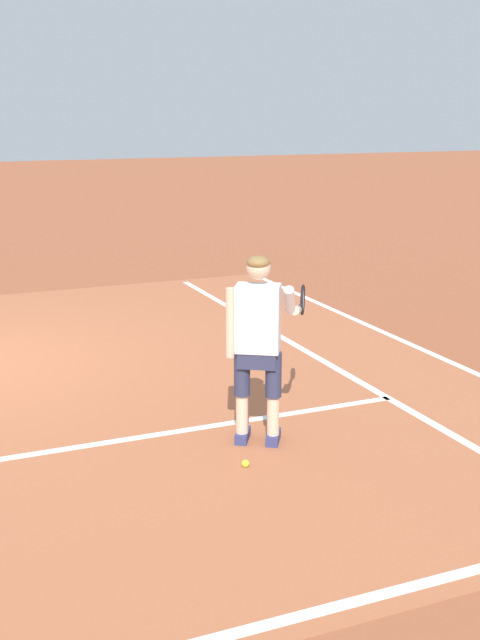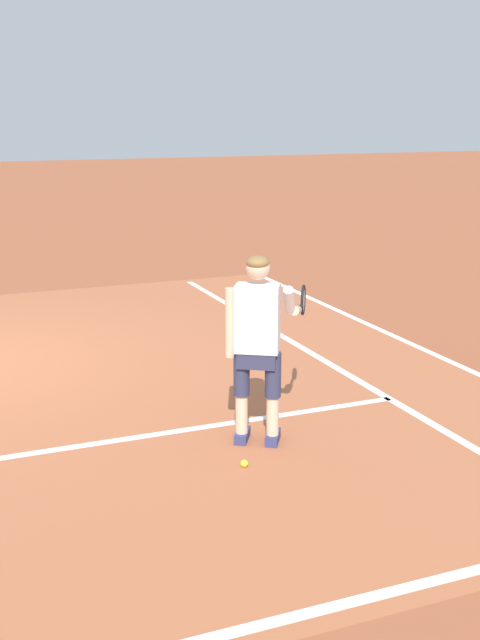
# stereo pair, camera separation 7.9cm
# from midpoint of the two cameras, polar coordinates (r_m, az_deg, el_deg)

# --- Properties ---
(line_singles_right) EXTENTS (0.10, 9.40, 0.01)m
(line_singles_right) POSITION_cam_midpoint_polar(r_m,az_deg,el_deg) (10.01, 5.42, -2.42)
(line_singles_right) COLOR white
(line_singles_right) RESTS_ON ground
(line_doubles_right) EXTENTS (0.10, 9.40, 0.01)m
(line_doubles_right) POSITION_cam_midpoint_polar(r_m,az_deg,el_deg) (10.70, 11.96, -1.56)
(line_doubles_right) COLOR white
(line_doubles_right) RESTS_ON ground
(tennis_player) EXTENTS (1.06, 0.89, 1.71)m
(tennis_player) POSITION_cam_midpoint_polar(r_m,az_deg,el_deg) (7.11, 1.64, -1.17)
(tennis_player) COLOR navy
(tennis_player) RESTS_ON ground
(tennis_ball_near_feet) EXTENTS (0.07, 0.07, 0.07)m
(tennis_ball_near_feet) POSITION_cam_midpoint_polar(r_m,az_deg,el_deg) (6.92, 0.63, -10.04)
(tennis_ball_near_feet) COLOR #CCE02D
(tennis_ball_near_feet) RESTS_ON ground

